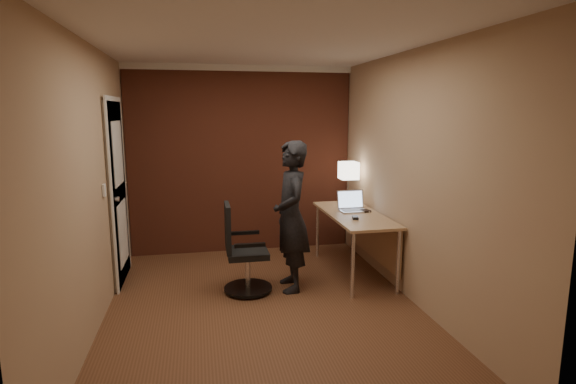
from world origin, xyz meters
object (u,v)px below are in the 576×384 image
(desk, at_px, (360,224))
(person, at_px, (291,216))
(desk_lamp, at_px, (349,171))
(wallet, at_px, (366,211))
(laptop, at_px, (352,205))
(office_chair, at_px, (242,254))
(mouse, at_px, (355,218))

(desk, distance_m, person, 0.96)
(desk, relative_size, desk_lamp, 2.80)
(wallet, bearing_deg, laptop, 140.21)
(desk, height_order, desk_lamp, desk_lamp)
(desk_lamp, xyz_separation_m, office_chair, (-1.47, -0.90, -0.73))
(desk, height_order, mouse, mouse)
(mouse, bearing_deg, desk, 71.66)
(desk_lamp, xyz_separation_m, wallet, (0.04, -0.54, -0.41))
(person, bearing_deg, desk, 109.59)
(desk_lamp, bearing_deg, laptop, -102.81)
(mouse, bearing_deg, office_chair, -167.21)
(mouse, xyz_separation_m, wallet, (0.25, 0.33, -0.01))
(laptop, height_order, wallet, laptop)
(mouse, relative_size, office_chair, 0.11)
(desk_lamp, relative_size, wallet, 4.86)
(laptop, relative_size, wallet, 3.08)
(mouse, relative_size, person, 0.06)
(desk_lamp, relative_size, laptop, 1.58)
(desk, distance_m, desk_lamp, 0.81)
(office_chair, relative_size, person, 0.59)
(desk, relative_size, mouse, 15.00)
(laptop, distance_m, office_chair, 1.50)
(mouse, bearing_deg, wallet, 64.32)
(laptop, distance_m, wallet, 0.18)
(desk_lamp, xyz_separation_m, person, (-0.94, -0.90, -0.34))
(desk, bearing_deg, person, -160.81)
(desk, height_order, office_chair, office_chair)
(laptop, bearing_deg, mouse, -104.72)
(wallet, bearing_deg, mouse, -127.04)
(wallet, xyz_separation_m, person, (-0.98, -0.36, 0.06))
(laptop, xyz_separation_m, office_chair, (-1.38, -0.47, -0.38))
(desk_lamp, distance_m, office_chair, 1.88)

